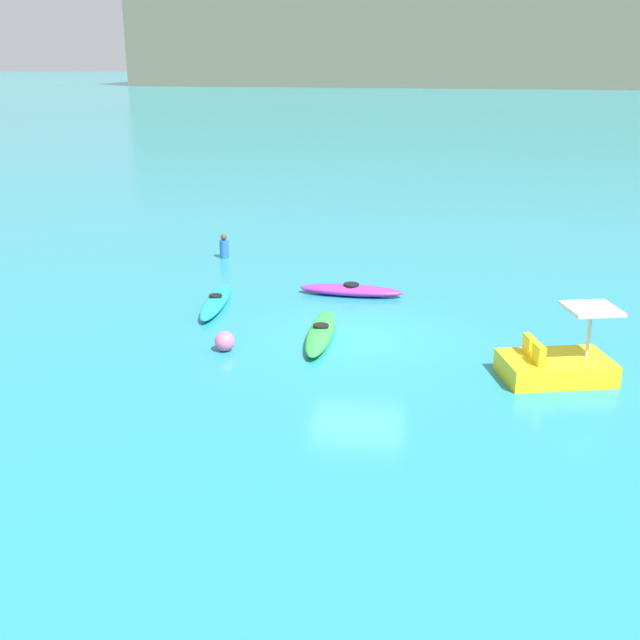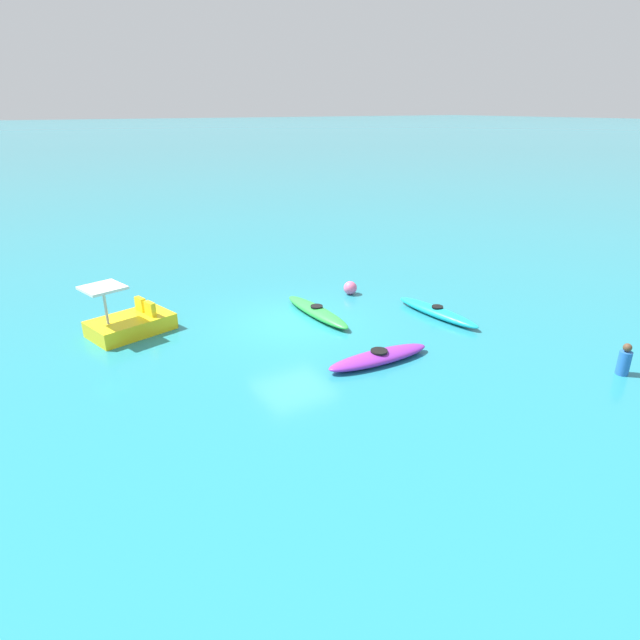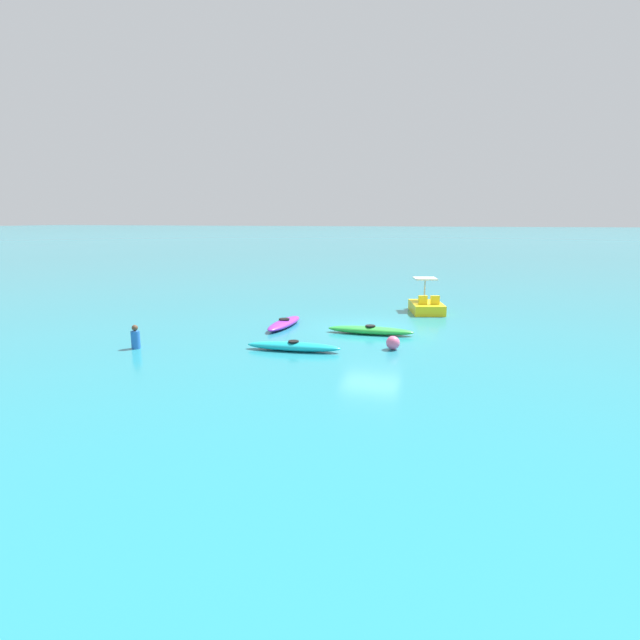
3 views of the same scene
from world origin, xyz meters
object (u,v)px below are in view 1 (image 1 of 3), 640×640
(kayak_green, at_px, (321,332))
(kayak_purple, at_px, (351,290))
(buoy_pink, at_px, (225,341))
(kayak_cyan, at_px, (216,302))
(pedal_boat_yellow, at_px, (557,364))
(person_near_shore, at_px, (224,247))

(kayak_green, xyz_separation_m, kayak_purple, (0.33, 3.89, 0.00))
(kayak_green, xyz_separation_m, buoy_pink, (-2.22, -1.26, 0.09))
(kayak_purple, bearing_deg, kayak_green, -94.83)
(kayak_cyan, xyz_separation_m, kayak_green, (3.43, -2.13, 0.00))
(buoy_pink, bearing_deg, pedal_boat_yellow, -3.71)
(person_near_shore, bearing_deg, kayak_purple, -37.35)
(kayak_green, relative_size, buoy_pink, 7.16)
(buoy_pink, height_order, person_near_shore, person_near_shore)
(kayak_green, height_order, buoy_pink, buoy_pink)
(kayak_cyan, relative_size, person_near_shore, 3.95)
(person_near_shore, bearing_deg, kayak_cyan, -76.90)
(pedal_boat_yellow, xyz_separation_m, person_near_shore, (-10.43, 9.54, 0.05))
(buoy_pink, relative_size, person_near_shore, 0.57)
(kayak_purple, relative_size, pedal_boat_yellow, 1.18)
(pedal_boat_yellow, bearing_deg, buoy_pink, 176.29)
(buoy_pink, bearing_deg, kayak_green, 29.57)
(kayak_green, distance_m, person_near_shore, 9.11)
(kayak_green, distance_m, kayak_purple, 3.91)
(kayak_green, height_order, kayak_purple, same)
(kayak_cyan, distance_m, buoy_pink, 3.60)
(kayak_cyan, height_order, buoy_pink, buoy_pink)
(kayak_purple, height_order, pedal_boat_yellow, pedal_boat_yellow)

